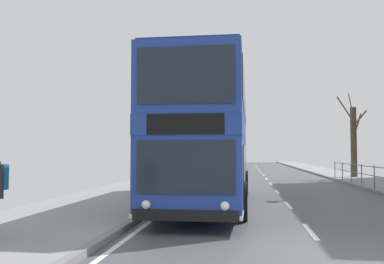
# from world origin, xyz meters

# --- Properties ---
(ground) EXTENTS (15.80, 140.00, 0.20)m
(ground) POSITION_xyz_m (-0.72, -0.00, 0.04)
(ground) COLOR #4E4E53
(double_decker_bus_main) EXTENTS (2.74, 11.03, 4.43)m
(double_decker_bus_main) POSITION_xyz_m (-2.71, 7.08, 2.32)
(double_decker_bus_main) COLOR navy
(double_decker_bus_main) RESTS_ON ground
(bare_tree_far_00) EXTENTS (1.52, 2.95, 5.99)m
(bare_tree_far_00) POSITION_xyz_m (5.97, 22.42, 2.67)
(bare_tree_far_00) COLOR #4C3D2D
(bare_tree_far_00) RESTS_ON ground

